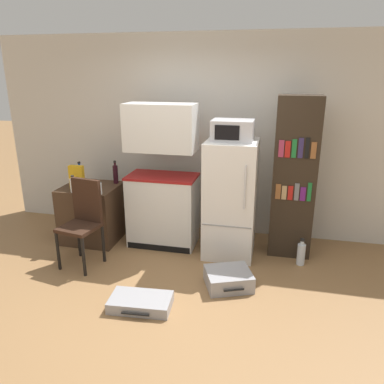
# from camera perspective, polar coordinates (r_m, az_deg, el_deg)

# --- Properties ---
(ground_plane) EXTENTS (24.00, 24.00, 0.00)m
(ground_plane) POSITION_cam_1_polar(r_m,az_deg,el_deg) (3.87, -3.89, -16.86)
(ground_plane) COLOR olive
(wall_back) EXTENTS (6.40, 0.10, 2.69)m
(wall_back) POSITION_cam_1_polar(r_m,az_deg,el_deg) (5.16, 4.37, 8.31)
(wall_back) COLOR beige
(wall_back) RESTS_ON ground_plane
(side_table) EXTENTS (0.72, 0.66, 0.75)m
(side_table) POSITION_cam_1_polar(r_m,az_deg,el_deg) (5.24, -14.92, -3.09)
(side_table) COLOR #422D1E
(side_table) RESTS_ON ground_plane
(kitchen_hutch) EXTENTS (0.88, 0.50, 1.84)m
(kitchen_hutch) POSITION_cam_1_polar(r_m,az_deg,el_deg) (4.80, -4.53, 1.38)
(kitchen_hutch) COLOR silver
(kitchen_hutch) RESTS_ON ground_plane
(refrigerator) EXTENTS (0.61, 0.66, 1.43)m
(refrigerator) POSITION_cam_1_polar(r_m,az_deg,el_deg) (4.59, 5.89, -1.05)
(refrigerator) COLOR white
(refrigerator) RESTS_ON ground_plane
(microwave) EXTENTS (0.47, 0.37, 0.24)m
(microwave) POSITION_cam_1_polar(r_m,az_deg,el_deg) (4.39, 6.23, 9.33)
(microwave) COLOR #B7B7BC
(microwave) RESTS_ON refrigerator
(bookshelf) EXTENTS (0.50, 0.33, 1.95)m
(bookshelf) POSITION_cam_1_polar(r_m,az_deg,el_deg) (4.64, 15.28, 1.97)
(bookshelf) COLOR #2D2319
(bookshelf) RESTS_ON ground_plane
(bottle_blue_soda) EXTENTS (0.07, 0.07, 0.28)m
(bottle_blue_soda) POSITION_cam_1_polar(r_m,az_deg,el_deg) (5.33, -16.71, 2.73)
(bottle_blue_soda) COLOR #1E47A3
(bottle_blue_soda) RESTS_ON side_table
(bottle_milk_white) EXTENTS (0.08, 0.08, 0.21)m
(bottle_milk_white) POSITION_cam_1_polar(r_m,az_deg,el_deg) (4.91, -17.66, 1.03)
(bottle_milk_white) COLOR white
(bottle_milk_white) RESTS_ON side_table
(bottle_clear_short) EXTENTS (0.07, 0.07, 0.18)m
(bottle_clear_short) POSITION_cam_1_polar(r_m,az_deg,el_deg) (4.74, -14.00, 0.57)
(bottle_clear_short) COLOR silver
(bottle_clear_short) RESTS_ON side_table
(bottle_wine_dark) EXTENTS (0.07, 0.07, 0.31)m
(bottle_wine_dark) POSITION_cam_1_polar(r_m,az_deg,el_deg) (5.14, -11.58, 2.73)
(bottle_wine_dark) COLOR black
(bottle_wine_dark) RESTS_ON side_table
(bowl) EXTENTS (0.13, 0.13, 0.03)m
(bowl) POSITION_cam_1_polar(r_m,az_deg,el_deg) (4.95, -15.55, 0.45)
(bowl) COLOR silver
(bowl) RESTS_ON side_table
(cereal_box) EXTENTS (0.19, 0.07, 0.30)m
(cereal_box) POSITION_cam_1_polar(r_m,az_deg,el_deg) (5.04, -17.16, 2.21)
(cereal_box) COLOR gold
(cereal_box) RESTS_ON side_table
(chair) EXTENTS (0.47, 0.47, 1.02)m
(chair) POSITION_cam_1_polar(r_m,az_deg,el_deg) (4.55, -16.20, -3.46)
(chair) COLOR black
(chair) RESTS_ON ground_plane
(suitcase_large_flat) EXTENTS (0.62, 0.40, 0.11)m
(suitcase_large_flat) POSITION_cam_1_polar(r_m,az_deg,el_deg) (3.84, -7.83, -16.33)
(suitcase_large_flat) COLOR #99999E
(suitcase_large_flat) RESTS_ON ground_plane
(suitcase_small_flat) EXTENTS (0.59, 0.55, 0.18)m
(suitcase_small_flat) POSITION_cam_1_polar(r_m,az_deg,el_deg) (4.13, 5.57, -13.01)
(suitcase_small_flat) COLOR #99999E
(suitcase_small_flat) RESTS_ON ground_plane
(water_bottle_front) EXTENTS (0.10, 0.10, 0.33)m
(water_bottle_front) POSITION_cam_1_polar(r_m,az_deg,el_deg) (4.68, 16.29, -9.00)
(water_bottle_front) COLOR silver
(water_bottle_front) RESTS_ON ground_plane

